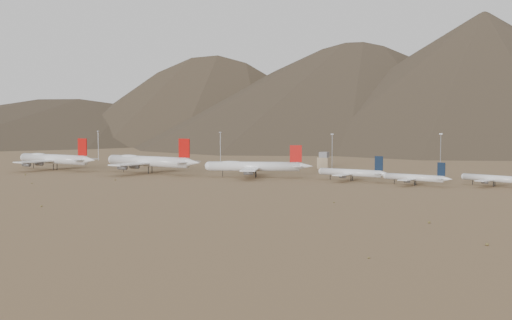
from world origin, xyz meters
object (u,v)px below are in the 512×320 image
at_px(widebody_west, 54,159).
at_px(narrowbody_a, 352,173).
at_px(widebody_east, 254,166).
at_px(control_tower, 324,161).
at_px(widebody_centre, 149,161).
at_px(narrowbody_b, 416,178).

xyz_separation_m(widebody_west, narrowbody_a, (213.47, 9.05, -2.95)).
xyz_separation_m(widebody_east, control_tower, (15.50, 85.54, -1.51)).
bearing_deg(control_tower, widebody_west, -151.26).
xyz_separation_m(widebody_west, control_tower, (167.89, 92.07, -2.46)).
xyz_separation_m(widebody_centre, control_tower, (90.79, 88.22, -2.73)).
bearing_deg(widebody_east, widebody_west, 163.47).
height_order(widebody_west, widebody_east, widebody_west).
distance_m(narrowbody_a, narrowbody_b, 39.02).
distance_m(widebody_centre, control_tower, 126.62).
xyz_separation_m(widebody_centre, narrowbody_a, (136.37, 5.20, -3.22)).
bearing_deg(narrowbody_b, widebody_west, -168.05).
xyz_separation_m(narrowbody_a, control_tower, (-45.58, 83.03, 0.49)).
bearing_deg(widebody_centre, widebody_west, -169.11).
xyz_separation_m(narrowbody_a, narrowbody_b, (37.87, -9.40, -0.63)).
height_order(widebody_centre, widebody_east, widebody_centre).
height_order(widebody_west, control_tower, widebody_west).
distance_m(widebody_centre, narrowbody_a, 136.50).
height_order(widebody_east, narrowbody_b, widebody_east).
height_order(narrowbody_b, control_tower, narrowbody_b).
height_order(widebody_centre, control_tower, widebody_centre).
bearing_deg(widebody_east, narrowbody_a, -16.62).
bearing_deg(narrowbody_b, control_tower, 144.11).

